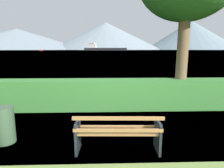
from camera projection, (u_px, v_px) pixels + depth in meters
The scene contains 8 objects.
ground_plane at pixel (118, 150), 4.03m from camera, with size 1400.00×1400.00×0.00m, color olive.
water_surface at pixel (106, 50), 308.16m from camera, with size 620.00×620.00×0.00m, color slate.
park_bench at pixel (118, 133), 3.90m from camera, with size 1.78×0.63×0.87m.
hedge_row at pixel (113, 94), 6.76m from camera, with size 11.48×0.79×1.06m, color #387A33.
trash_bin at pixel (4, 125), 4.30m from camera, with size 0.44×0.44×0.85m, color #385138.
cargo_ship_large at pixel (102, 48), 288.52m from camera, with size 65.79×22.32×11.97m.
fishing_boat_near at pixel (42, 50), 231.12m from camera, with size 4.73×1.94×2.06m.
distant_hills at pixel (94, 37), 559.23m from camera, with size 848.28×403.09×85.28m.
Camera 1 is at (-0.24, -3.70, 2.13)m, focal length 30.19 mm.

